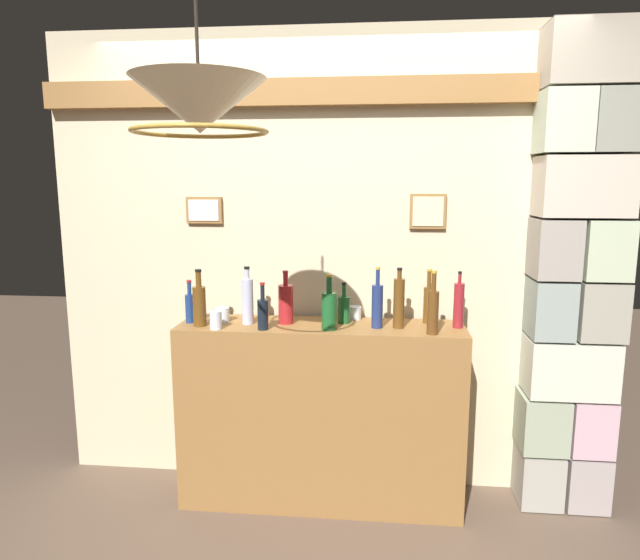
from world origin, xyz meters
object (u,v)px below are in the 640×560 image
at_px(liquor_bottle_whiskey, 344,309).
at_px(glass_tumbler_highball, 216,320).
at_px(liquor_bottle_rye, 190,307).
at_px(liquor_bottle_brandy, 433,310).
at_px(liquor_bottle_tequila, 329,309).
at_px(glass_tumbler_rocks, 222,315).
at_px(liquor_bottle_sherry, 399,302).
at_px(liquor_bottle_vodka, 286,303).
at_px(liquor_bottle_port, 377,305).
at_px(liquor_bottle_mezcal, 428,303).
at_px(liquor_bottle_amaro, 263,313).
at_px(pendant_lamp, 199,108).
at_px(liquor_bottle_scotch, 248,300).
at_px(glass_tumbler_shot, 355,313).
at_px(liquor_bottle_rum, 459,305).
at_px(liquor_bottle_bourbon, 199,304).

height_order(liquor_bottle_whiskey, glass_tumbler_highball, liquor_bottle_whiskey).
height_order(liquor_bottle_rye, liquor_bottle_brandy, liquor_bottle_brandy).
xyz_separation_m(liquor_bottle_tequila, glass_tumbler_rocks, (-0.59, 0.10, -0.07)).
height_order(liquor_bottle_sherry, glass_tumbler_highball, liquor_bottle_sherry).
height_order(liquor_bottle_vodka, glass_tumbler_rocks, liquor_bottle_vodka).
bearing_deg(glass_tumbler_rocks, glass_tumbler_highball, -86.56).
xyz_separation_m(liquor_bottle_port, liquor_bottle_mezcal, (0.27, 0.13, -0.01)).
xyz_separation_m(liquor_bottle_amaro, glass_tumbler_highball, (-0.24, -0.02, -0.04)).
distance_m(liquor_bottle_amaro, liquor_bottle_brandy, 0.86).
height_order(liquor_bottle_sherry, glass_tumbler_rocks, liquor_bottle_sherry).
distance_m(liquor_bottle_sherry, pendant_lamp, 1.46).
height_order(liquor_bottle_scotch, glass_tumbler_shot, liquor_bottle_scotch).
bearing_deg(liquor_bottle_amaro, glass_tumbler_shot, 30.37).
xyz_separation_m(glass_tumbler_highball, pendant_lamp, (0.21, -0.80, 0.95)).
xyz_separation_m(liquor_bottle_rye, glass_tumbler_rocks, (0.17, 0.03, -0.05)).
relative_size(liquor_bottle_sherry, pendant_lamp, 0.67).
distance_m(liquor_bottle_vodka, glass_tumbler_highball, 0.38).
xyz_separation_m(liquor_bottle_rum, pendant_lamp, (-1.03, -0.96, 0.88)).
xyz_separation_m(liquor_bottle_rum, liquor_bottle_vodka, (-0.90, -0.00, -0.01)).
relative_size(liquor_bottle_rye, liquor_bottle_bourbon, 0.77).
height_order(liquor_bottle_rum, glass_tumbler_shot, liquor_bottle_rum).
xyz_separation_m(liquor_bottle_whiskey, liquor_bottle_amaro, (-0.40, -0.18, 0.01)).
xyz_separation_m(liquor_bottle_scotch, liquor_bottle_port, (0.68, -0.01, -0.01)).
height_order(liquor_bottle_amaro, liquor_bottle_rum, liquor_bottle_rum).
bearing_deg(liquor_bottle_port, liquor_bottle_amaro, -170.61).
distance_m(liquor_bottle_port, glass_tumbler_rocks, 0.84).
bearing_deg(liquor_bottle_vodka, glass_tumbler_shot, 19.83).
distance_m(liquor_bottle_tequila, liquor_bottle_rum, 0.67).
xyz_separation_m(glass_tumbler_rocks, glass_tumbler_shot, (0.71, 0.14, -0.00)).
distance_m(liquor_bottle_whiskey, liquor_bottle_vodka, 0.31).
bearing_deg(liquor_bottle_amaro, liquor_bottle_rum, 8.01).
height_order(liquor_bottle_port, liquor_bottle_bourbon, liquor_bottle_port).
distance_m(liquor_bottle_mezcal, liquor_bottle_amaro, 0.88).
xyz_separation_m(liquor_bottle_port, liquor_bottle_whiskey, (-0.18, 0.08, -0.04)).
xyz_separation_m(liquor_bottle_port, glass_tumbler_shot, (-0.12, 0.17, -0.08)).
height_order(liquor_bottle_brandy, liquor_bottle_bourbon, liquor_bottle_brandy).
distance_m(liquor_bottle_port, liquor_bottle_mezcal, 0.30).
bearing_deg(liquor_bottle_whiskey, liquor_bottle_scotch, -172.01).
distance_m(liquor_bottle_vodka, liquor_bottle_brandy, 0.77).
distance_m(liquor_bottle_amaro, pendant_lamp, 1.23).
xyz_separation_m(liquor_bottle_rye, liquor_bottle_mezcal, (1.27, 0.13, 0.02)).
xyz_separation_m(liquor_bottle_mezcal, liquor_bottle_brandy, (0.00, -0.23, 0.01)).
xyz_separation_m(liquor_bottle_amaro, pendant_lamp, (-0.04, -0.82, 0.91)).
xyz_separation_m(liquor_bottle_sherry, liquor_bottle_bourbon, (-1.04, -0.07, -0.02)).
height_order(liquor_bottle_rum, glass_tumbler_rocks, liquor_bottle_rum).
xyz_separation_m(liquor_bottle_scotch, liquor_bottle_rye, (-0.31, -0.01, -0.04)).
xyz_separation_m(liquor_bottle_mezcal, liquor_bottle_amaro, (-0.85, -0.23, -0.02)).
xyz_separation_m(liquor_bottle_amaro, liquor_bottle_vodka, (0.10, 0.14, 0.02)).
height_order(liquor_bottle_mezcal, liquor_bottle_amaro, liquor_bottle_mezcal).
bearing_deg(glass_tumbler_rocks, liquor_bottle_mezcal, 5.08).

